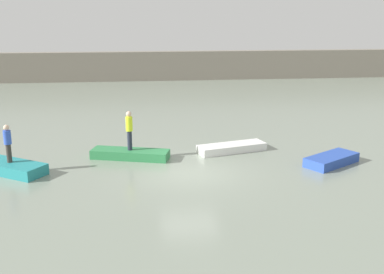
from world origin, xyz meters
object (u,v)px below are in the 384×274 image
object	(u,v)px
rowboat_white	(232,148)
person_blue_shirt	(8,141)
rowboat_green	(130,154)
rowboat_blue	(332,160)
person_hiviz_shirt	(129,128)
rowboat_teal	(10,167)

from	to	relation	value
rowboat_white	person_blue_shirt	bearing A→B (deg)	176.15
rowboat_green	rowboat_white	bearing A→B (deg)	22.63
rowboat_green	rowboat_blue	distance (m)	9.39
person_hiviz_shirt	rowboat_blue	bearing A→B (deg)	-12.21
rowboat_blue	person_hiviz_shirt	bearing A→B (deg)	135.73
person_hiviz_shirt	person_blue_shirt	size ratio (longest dim) A/B	1.13
rowboat_white	person_blue_shirt	distance (m)	10.45
rowboat_teal	person_blue_shirt	world-z (taller)	person_blue_shirt
rowboat_white	person_hiviz_shirt	distance (m)	5.24
rowboat_teal	rowboat_white	distance (m)	10.38
rowboat_teal	person_hiviz_shirt	world-z (taller)	person_hiviz_shirt
person_hiviz_shirt	person_blue_shirt	xyz separation A→B (m)	(-5.14, -1.44, -0.07)
person_blue_shirt	rowboat_white	bearing A→B (deg)	11.10
rowboat_white	person_hiviz_shirt	bearing A→B (deg)	171.34
person_blue_shirt	rowboat_teal	bearing A→B (deg)	172.87
rowboat_white	rowboat_blue	size ratio (longest dim) A/B	1.26
rowboat_teal	person_hiviz_shirt	xyz separation A→B (m)	(5.14, 1.44, 1.24)
rowboat_teal	person_blue_shirt	distance (m)	1.17
rowboat_teal	rowboat_green	size ratio (longest dim) A/B	0.88
rowboat_green	person_hiviz_shirt	world-z (taller)	person_hiviz_shirt
rowboat_teal	rowboat_white	world-z (taller)	rowboat_teal
rowboat_teal	person_blue_shirt	size ratio (longest dim) A/B	1.96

